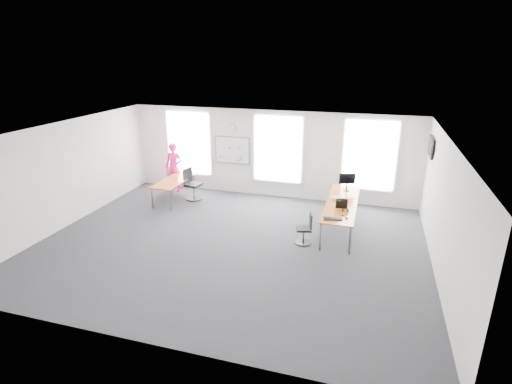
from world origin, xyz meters
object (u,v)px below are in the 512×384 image
(headphones, at_px, (345,210))
(monitor, at_px, (347,180))
(keyboard, at_px, (333,219))
(desk_right, at_px, (342,204))
(chair_left, at_px, (192,186))
(desk_left, at_px, (174,182))
(person, at_px, (174,167))
(chair_right, at_px, (306,230))

(headphones, relative_size, monitor, 0.31)
(keyboard, height_order, headphones, headphones)
(desk_right, xyz_separation_m, headphones, (0.15, -0.67, 0.10))
(chair_left, xyz_separation_m, keyboard, (5.02, -2.28, 0.32))
(desk_left, height_order, headphones, headphones)
(desk_left, bearing_deg, monitor, 3.48)
(keyboard, xyz_separation_m, monitor, (0.16, 2.35, 0.32))
(person, bearing_deg, chair_right, -26.47)
(chair_right, bearing_deg, monitor, 145.42)
(desk_right, height_order, keyboard, keyboard)
(chair_left, height_order, person, person)
(desk_left, xyz_separation_m, headphones, (5.82, -1.40, 0.18))
(desk_left, bearing_deg, keyboard, -19.85)
(keyboard, distance_m, headphones, 0.66)
(desk_left, height_order, chair_left, chair_left)
(chair_right, bearing_deg, keyboard, 73.14)
(person, bearing_deg, desk_left, -61.89)
(desk_right, distance_m, headphones, 0.69)
(chair_right, relative_size, headphones, 4.95)
(keyboard, bearing_deg, desk_right, 68.93)
(monitor, bearing_deg, keyboard, -112.47)
(keyboard, bearing_deg, desk_left, 144.09)
(desk_right, relative_size, chair_left, 2.98)
(desk_right, xyz_separation_m, keyboard, (-0.11, -1.28, 0.06))
(chair_left, distance_m, person, 1.19)
(desk_left, distance_m, person, 0.98)
(chair_left, xyz_separation_m, monitor, (5.18, 0.07, 0.64))
(chair_right, distance_m, keyboard, 0.81)
(desk_left, distance_m, monitor, 5.74)
(chair_right, height_order, headphones, headphones)
(desk_right, relative_size, keyboard, 6.77)
(desk_right, bearing_deg, keyboard, -95.02)
(desk_left, xyz_separation_m, chair_right, (4.86, -1.98, -0.28))
(chair_right, distance_m, headphones, 1.20)
(headphones, bearing_deg, chair_left, 170.53)
(chair_right, xyz_separation_m, person, (-5.29, 2.83, 0.51))
(desk_left, height_order, person, person)
(desk_left, bearing_deg, chair_left, 27.35)
(person, height_order, keyboard, person)
(desk_right, relative_size, person, 1.81)
(chair_left, distance_m, headphones, 5.55)
(keyboard, height_order, monitor, monitor)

